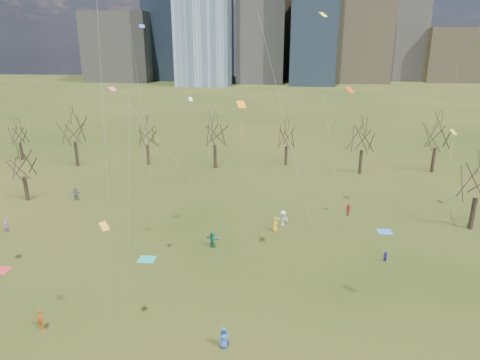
# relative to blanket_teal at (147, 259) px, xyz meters

# --- Properties ---
(ground) EXTENTS (500.00, 500.00, 0.00)m
(ground) POSITION_rel_blanket_teal_xyz_m (8.79, -7.25, -0.01)
(ground) COLOR black
(ground) RESTS_ON ground
(downtown_skyline) EXTENTS (212.50, 78.00, 118.00)m
(downtown_skyline) POSITION_rel_blanket_teal_xyz_m (6.35, 203.40, 38.99)
(downtown_skyline) COLOR slate
(downtown_skyline) RESTS_ON ground
(bare_tree_row) EXTENTS (113.04, 29.80, 9.50)m
(bare_tree_row) POSITION_rel_blanket_teal_xyz_m (8.70, 29.97, 6.10)
(bare_tree_row) COLOR black
(bare_tree_row) RESTS_ON ground
(blanket_teal) EXTENTS (1.60, 1.50, 0.03)m
(blanket_teal) POSITION_rel_blanket_teal_xyz_m (0.00, 0.00, 0.00)
(blanket_teal) COLOR teal
(blanket_teal) RESTS_ON ground
(blanket_navy) EXTENTS (1.60, 1.50, 0.03)m
(blanket_navy) POSITION_rel_blanket_teal_xyz_m (24.82, 8.93, 0.00)
(blanket_navy) COLOR blue
(blanket_navy) RESTS_ON ground
(blanket_crimson) EXTENTS (1.60, 1.50, 0.03)m
(blanket_crimson) POSITION_rel_blanket_teal_xyz_m (-13.07, -3.44, 0.00)
(blanket_crimson) COLOR #BF2638
(blanket_crimson) RESTS_ON ground
(person_0) EXTENTS (0.92, 0.75, 1.64)m
(person_0) POSITION_rel_blanket_teal_xyz_m (9.28, -11.95, 0.80)
(person_0) COLOR #2553A2
(person_0) RESTS_ON ground
(person_4) EXTENTS (0.90, 0.97, 1.60)m
(person_4) POSITION_rel_blanket_teal_xyz_m (-4.50, -11.29, 0.79)
(person_4) COLOR orange
(person_4) RESTS_ON ground
(person_5) EXTENTS (1.71, 1.03, 1.76)m
(person_5) POSITION_rel_blanket_teal_xyz_m (6.06, 3.24, 0.86)
(person_5) COLOR #176B55
(person_5) RESTS_ON ground
(person_7) EXTENTS (0.44, 0.61, 1.56)m
(person_7) POSITION_rel_blanket_teal_xyz_m (-17.66, 4.70, 0.77)
(person_7) COLOR #8851A2
(person_7) RESTS_ON ground
(person_8) EXTENTS (0.66, 0.66, 1.08)m
(person_8) POSITION_rel_blanket_teal_xyz_m (23.28, 1.78, 0.52)
(person_8) COLOR #2D2399
(person_8) RESTS_ON ground
(person_9) EXTENTS (1.31, 0.96, 1.82)m
(person_9) POSITION_rel_blanket_teal_xyz_m (13.34, 9.68, 0.90)
(person_9) COLOR white
(person_9) RESTS_ON ground
(person_10) EXTENTS (0.94, 0.65, 1.49)m
(person_10) POSITION_rel_blanket_teal_xyz_m (21.34, 13.50, 0.73)
(person_10) COLOR maroon
(person_10) RESTS_ON ground
(person_11) EXTENTS (1.75, 1.14, 1.80)m
(person_11) POSITION_rel_blanket_teal_xyz_m (-14.60, 15.41, 0.89)
(person_11) COLOR slate
(person_11) RESTS_ON ground
(person_12) EXTENTS (0.79, 0.97, 1.71)m
(person_12) POSITION_rel_blanket_teal_xyz_m (12.47, 7.89, 0.84)
(person_12) COLOR gold
(person_12) RESTS_ON ground
(kites_airborne) EXTENTS (61.86, 36.37, 32.88)m
(kites_airborne) POSITION_rel_blanket_teal_xyz_m (15.57, 5.15, 13.18)
(kites_airborne) COLOR orange
(kites_airborne) RESTS_ON ground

